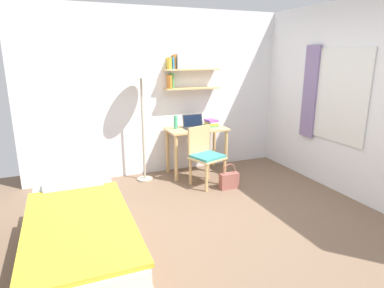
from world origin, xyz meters
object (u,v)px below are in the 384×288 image
Objects in this scene: book_stack at (211,123)px; water_bottle at (176,122)px; handbag at (229,180)px; standing_lamp at (141,76)px; desk_chair at (205,153)px; desk at (196,138)px; laptop at (194,124)px; bed at (80,238)px.

water_bottle is at bearing 177.16° from book_stack.
handbag is (0.52, -0.86, -0.74)m from water_bottle.
handbag is at bearing -96.13° from book_stack.
handbag is (1.06, -0.80, -1.48)m from standing_lamp.
desk_chair is at bearing -123.39° from book_stack.
water_bottle is 0.55× the size of handbag.
laptop is (-0.03, 0.04, 0.21)m from desk.
desk is at bearing -46.88° from laptop.
desk is 4.53× the size of water_bottle.
desk_chair is 0.72m from book_stack.
water_bottle is at bearing 173.29° from laptop.
laptop reaches higher than handbag.
desk is 0.43m from water_bottle.
desk_chair is at bearing -94.20° from laptop.
book_stack is at bearing 83.87° from handbag.
desk_chair reaches higher than handbag.
bed is at bearing -136.75° from desk.
handbag is at bearing -48.63° from desk_chair.
book_stack is at bearing 1.26° from standing_lamp.
bed is at bearing -130.38° from water_bottle.
bed is at bearing -144.45° from desk_chair.
handbag is at bearing -76.49° from desk.
desk is 1.33m from standing_lamp.
bed is 5.86× the size of laptop.
water_bottle is at bearing 121.14° from handbag.
book_stack reaches higher than desk_chair.
desk_chair is (-0.07, -0.49, -0.12)m from desk.
water_bottle is (-0.33, 0.07, 0.26)m from desk.
desk reaches higher than bed.
desk is at bearing -0.97° from standing_lamp.
water_bottle is at bearing 5.83° from standing_lamp.
desk is 0.22m from laptop.
laptop is at bearing -6.71° from water_bottle.
bed reaches higher than handbag.
laptop is (1.91, 1.86, 0.58)m from bed.
bed is 1.12× the size of standing_lamp.
water_bottle is (1.61, 1.89, 0.63)m from bed.
standing_lamp reaches higher than water_bottle.
laptop is 0.31m from book_stack.
bed is 2.53m from standing_lamp.
handbag is (2.13, 1.04, -0.11)m from bed.
bed is 2.12× the size of desk.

